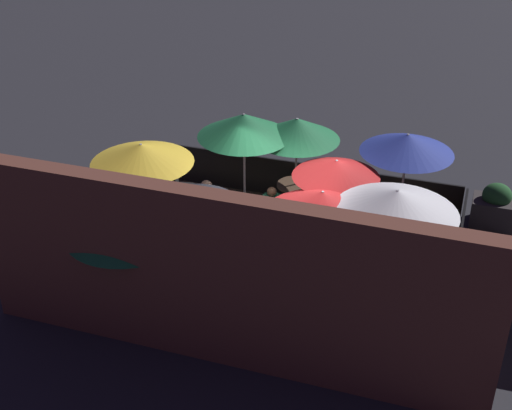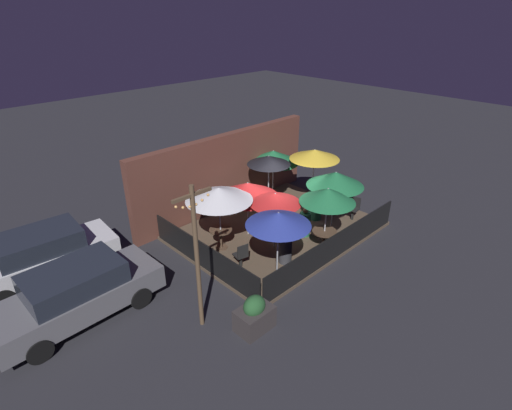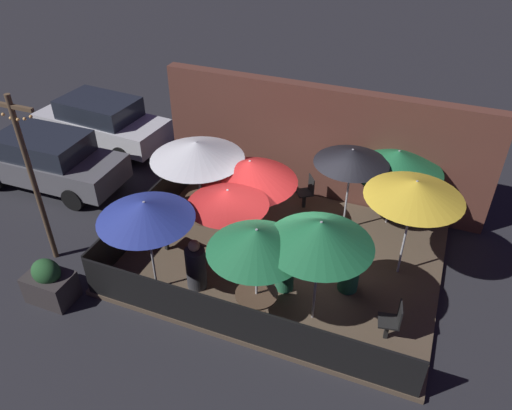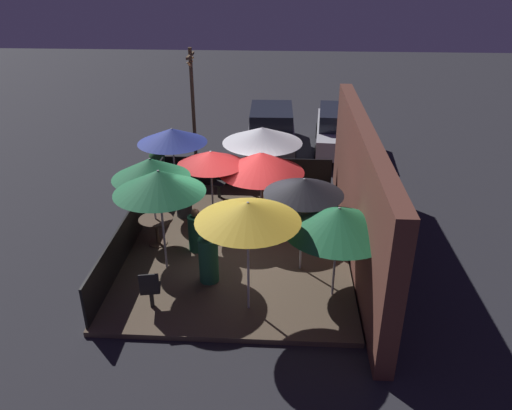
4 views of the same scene
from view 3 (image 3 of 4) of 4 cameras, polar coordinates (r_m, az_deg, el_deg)
The scene contains 26 objects.
ground_plane at distance 12.05m, azimuth 2.98°, elevation -6.18°, with size 60.00×60.00×0.00m, color #26262B.
patio_deck at distance 12.01m, azimuth 2.99°, elevation -5.96°, with size 7.21×5.46×0.12m.
building_wall at distance 13.48m, azimuth 7.40°, elevation 6.86°, with size 8.81×0.36×3.23m.
fence_front at distance 9.86m, azimuth -2.24°, elevation -13.21°, with size 7.01×0.05×0.95m.
fence_side_left at distance 12.98m, azimuth -11.92°, elevation -0.20°, with size 0.05×5.26×0.95m.
patio_umbrella_0 at distance 11.93m, azimuth -6.77°, elevation 6.24°, with size 2.27×2.27×2.33m.
patio_umbrella_1 at distance 9.11m, azimuth 0.06°, elevation -4.02°, with size 1.89×1.89×2.33m.
patio_umbrella_2 at distance 11.59m, azimuth -0.72°, elevation 3.91°, with size 2.27×2.27×2.09m.
patio_umbrella_3 at distance 10.64m, azimuth 17.76°, elevation 1.72°, with size 2.06×2.06×2.46m.
patio_umbrella_4 at distance 12.41m, azimuth 15.88°, elevation 4.92°, with size 2.25×2.25×2.12m.
patio_umbrella_5 at distance 10.52m, azimuth -3.26°, elevation 0.90°, with size 1.77×1.77×2.10m.
patio_umbrella_6 at distance 11.79m, azimuth 10.92°, elevation 5.49°, with size 1.77×1.77×2.30m.
patio_umbrella_7 at distance 10.06m, azimuth -12.58°, elevation -0.62°, with size 1.97×1.97×2.30m.
patio_umbrella_8 at distance 9.13m, azimuth 7.36°, elevation -3.22°, with size 2.04×2.04×2.47m.
dining_table_0 at distance 12.73m, azimuth -6.30°, elevation 0.27°, with size 0.80×0.80×0.75m.
dining_table_1 at distance 10.14m, azimuth 0.06°, elevation -10.65°, with size 0.86×0.86×0.71m.
patio_chair_0 at distance 10.18m, azimuth 15.30°, elevation -12.60°, with size 0.47×0.47×0.92m.
patio_chair_1 at distance 13.32m, azimuth 5.83°, elevation 1.60°, with size 0.56×0.56×0.92m.
patio_chair_2 at distance 11.98m, azimuth -10.56°, elevation -3.32°, with size 0.48×0.48×0.91m.
patron_0 at distance 10.93m, azimuth 10.68°, elevation -7.13°, with size 0.50×0.50×1.33m.
patron_1 at distance 10.91m, azimuth -6.89°, elevation -7.00°, with size 0.53×0.53×1.27m.
patron_2 at distance 10.84m, azimuth 3.33°, elevation -7.50°, with size 0.41×0.41×1.14m.
planter_box at distance 11.65m, azimuth -22.53°, elevation -8.19°, with size 0.99×0.70×1.07m.
light_post at distance 11.77m, azimuth -24.27°, elevation 3.16°, with size 1.10×0.12×4.15m.
parked_car_0 at distance 15.42m, azimuth -22.79°, elevation 4.85°, with size 4.49×1.86×1.62m.
parked_car_1 at distance 17.12m, azimuth -17.24°, elevation 9.09°, with size 4.47×2.03×1.62m.
Camera 3 is at (2.77, -8.60, 7.98)m, focal length 35.00 mm.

